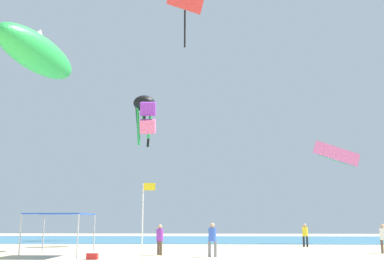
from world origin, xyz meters
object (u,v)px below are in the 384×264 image
(person_central, at_px, (383,236))
(kite_parafoil_pink, at_px, (336,154))
(kite_diamond_red, at_px, (185,3))
(kite_octopus_black, at_px, (144,106))
(person_near_tent, at_px, (212,237))
(kite_box_purple, at_px, (148,118))
(banner_flag, at_px, (144,214))
(person_rightmost, at_px, (160,237))
(cooler_box, at_px, (92,256))
(canopy_tent, at_px, (61,215))
(kite_inflatable_green, at_px, (37,53))
(person_leftmost, at_px, (305,233))

(person_central, distance_m, kite_parafoil_pink, 16.01)
(kite_diamond_red, bearing_deg, kite_octopus_black, -168.34)
(person_near_tent, relative_size, kite_box_purple, 0.60)
(banner_flag, distance_m, kite_octopus_black, 30.33)
(person_central, bearing_deg, person_rightmost, 168.02)
(person_central, distance_m, cooler_box, 17.60)
(person_rightmost, xyz_separation_m, kite_parafoil_pink, (15.00, 16.37, 7.29))
(canopy_tent, xyz_separation_m, banner_flag, (5.37, -3.93, -0.02))
(person_central, xyz_separation_m, kite_parafoil_pink, (1.36, 14.19, 7.28))
(kite_diamond_red, bearing_deg, kite_box_purple, -150.32)
(kite_inflatable_green, height_order, kite_box_purple, kite_inflatable_green)
(person_near_tent, xyz_separation_m, person_central, (10.56, 3.33, -0.04))
(person_leftmost, height_order, kite_box_purple, kite_box_purple)
(kite_box_purple, bearing_deg, person_leftmost, 169.60)
(banner_flag, relative_size, cooler_box, 6.51)
(cooler_box, bearing_deg, kite_box_purple, 87.43)
(kite_inflatable_green, bearing_deg, person_central, 101.59)
(canopy_tent, relative_size, banner_flag, 0.89)
(person_near_tent, distance_m, kite_parafoil_pink, 22.40)
(person_leftmost, height_order, person_rightmost, person_leftmost)
(kite_octopus_black, bearing_deg, canopy_tent, -15.79)
(kite_box_purple, xyz_separation_m, kite_octopus_black, (-2.13, 11.08, 3.99))
(person_central, xyz_separation_m, kite_octopus_black, (-18.24, 19.70, 13.76))
(person_rightmost, distance_m, kite_diamond_red, 19.26)
(person_near_tent, distance_m, kite_inflatable_green, 17.23)
(kite_inflatable_green, bearing_deg, banner_flag, 61.39)
(person_central, relative_size, kite_octopus_black, 0.31)
(cooler_box, bearing_deg, person_leftmost, 43.01)
(canopy_tent, height_order, kite_parafoil_pink, kite_parafoil_pink)
(person_leftmost, relative_size, kite_box_purple, 0.58)
(person_leftmost, relative_size, kite_diamond_red, 0.40)
(cooler_box, relative_size, kite_parafoil_pink, 0.13)
(canopy_tent, relative_size, cooler_box, 5.80)
(person_near_tent, relative_size, kite_parafoil_pink, 0.41)
(person_near_tent, height_order, person_leftmost, person_near_tent)
(cooler_box, xyz_separation_m, kite_inflatable_green, (-5.71, 4.80, 13.07))
(person_leftmost, bearing_deg, person_rightmost, 90.50)
(canopy_tent, bearing_deg, banner_flag, -36.22)
(canopy_tent, bearing_deg, kite_box_purple, 76.12)
(person_rightmost, bearing_deg, cooler_box, -80.42)
(person_rightmost, xyz_separation_m, banner_flag, (-0.12, -5.36, 1.21))
(kite_inflatable_green, distance_m, kite_octopus_black, 20.76)
(person_rightmost, distance_m, kite_box_purple, 14.78)
(kite_box_purple, height_order, kite_parafoil_pink, kite_box_purple)
(person_leftmost, bearing_deg, canopy_tent, 82.58)
(kite_diamond_red, bearing_deg, person_rightmost, -17.19)
(person_near_tent, relative_size, kite_inflatable_green, 0.21)
(person_leftmost, relative_size, kite_inflatable_green, 0.20)
(canopy_tent, relative_size, kite_box_purple, 1.08)
(person_central, bearing_deg, banner_flag, -172.34)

